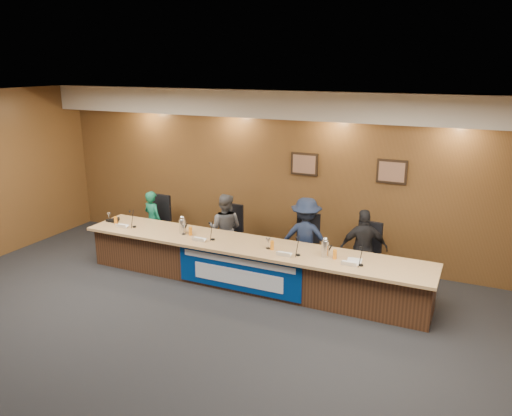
% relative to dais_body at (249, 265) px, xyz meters
% --- Properties ---
extents(floor, '(10.00, 10.00, 0.00)m').
position_rel_dais_body_xyz_m(floor, '(0.00, -2.40, -0.35)').
color(floor, black).
rests_on(floor, ground).
extents(ceiling, '(10.00, 8.00, 0.04)m').
position_rel_dais_body_xyz_m(ceiling, '(0.00, -2.40, 2.85)').
color(ceiling, silver).
rests_on(ceiling, wall_back).
extents(wall_back, '(10.00, 0.04, 3.20)m').
position_rel_dais_body_xyz_m(wall_back, '(0.00, 1.60, 1.25)').
color(wall_back, brown).
rests_on(wall_back, floor).
extents(soffit, '(10.00, 0.50, 0.50)m').
position_rel_dais_body_xyz_m(soffit, '(0.00, 1.35, 2.60)').
color(soffit, beige).
rests_on(soffit, wall_back).
extents(dais_body, '(6.00, 0.80, 0.70)m').
position_rel_dais_body_xyz_m(dais_body, '(0.00, 0.00, 0.00)').
color(dais_body, '#442716').
rests_on(dais_body, floor).
extents(dais_top, '(6.10, 0.95, 0.05)m').
position_rel_dais_body_xyz_m(dais_top, '(0.00, -0.05, 0.38)').
color(dais_top, tan).
rests_on(dais_top, dais_body).
extents(banner, '(2.20, 0.02, 0.65)m').
position_rel_dais_body_xyz_m(banner, '(0.00, -0.41, 0.03)').
color(banner, navy).
rests_on(banner, dais_body).
extents(banner_text_upper, '(2.00, 0.01, 0.10)m').
position_rel_dais_body_xyz_m(banner_text_upper, '(0.00, -0.43, 0.23)').
color(banner_text_upper, silver).
rests_on(banner_text_upper, banner).
extents(banner_text_lower, '(1.60, 0.01, 0.28)m').
position_rel_dais_body_xyz_m(banner_text_lower, '(0.00, -0.43, -0.05)').
color(banner_text_lower, silver).
rests_on(banner_text_lower, banner).
extents(wall_photo_left, '(0.52, 0.04, 0.42)m').
position_rel_dais_body_xyz_m(wall_photo_left, '(0.40, 1.57, 1.50)').
color(wall_photo_left, black).
rests_on(wall_photo_left, wall_back).
extents(wall_photo_right, '(0.52, 0.04, 0.42)m').
position_rel_dais_body_xyz_m(wall_photo_right, '(2.00, 1.57, 1.50)').
color(wall_photo_right, black).
rests_on(wall_photo_right, wall_back).
extents(panelist_a, '(0.50, 0.40, 1.22)m').
position_rel_dais_body_xyz_m(panelist_a, '(-2.49, 0.71, 0.26)').
color(panelist_a, '#126245').
rests_on(panelist_a, floor).
extents(panelist_b, '(0.74, 0.62, 1.34)m').
position_rel_dais_body_xyz_m(panelist_b, '(-0.84, 0.71, 0.32)').
color(panelist_b, '#4E4E53').
rests_on(panelist_b, floor).
extents(panelist_c, '(1.01, 0.68, 1.45)m').
position_rel_dais_body_xyz_m(panelist_c, '(0.76, 0.71, 0.37)').
color(panelist_c, '#151E35').
rests_on(panelist_c, floor).
extents(panelist_d, '(0.86, 0.60, 1.36)m').
position_rel_dais_body_xyz_m(panelist_d, '(1.78, 0.71, 0.33)').
color(panelist_d, black).
rests_on(panelist_d, floor).
extents(office_chair_a, '(0.50, 0.50, 0.08)m').
position_rel_dais_body_xyz_m(office_chair_a, '(-2.49, 0.81, 0.13)').
color(office_chair_a, black).
rests_on(office_chair_a, floor).
extents(office_chair_b, '(0.50, 0.50, 0.08)m').
position_rel_dais_body_xyz_m(office_chair_b, '(-0.84, 0.81, 0.13)').
color(office_chair_b, black).
rests_on(office_chair_b, floor).
extents(office_chair_c, '(0.59, 0.59, 0.08)m').
position_rel_dais_body_xyz_m(office_chair_c, '(0.76, 0.81, 0.13)').
color(office_chair_c, black).
rests_on(office_chair_c, floor).
extents(office_chair_d, '(0.54, 0.54, 0.08)m').
position_rel_dais_body_xyz_m(office_chair_d, '(1.78, 0.81, 0.13)').
color(office_chair_d, black).
rests_on(office_chair_d, floor).
extents(nameplate_a, '(0.24, 0.08, 0.10)m').
position_rel_dais_body_xyz_m(nameplate_a, '(-2.48, -0.26, 0.45)').
color(nameplate_a, white).
rests_on(nameplate_a, dais_top).
extents(microphone_a, '(0.07, 0.07, 0.02)m').
position_rel_dais_body_xyz_m(microphone_a, '(-2.28, -0.13, 0.41)').
color(microphone_a, black).
rests_on(microphone_a, dais_top).
extents(juice_glass_a, '(0.06, 0.06, 0.15)m').
position_rel_dais_body_xyz_m(juice_glass_a, '(-2.70, -0.13, 0.47)').
color(juice_glass_a, orange).
rests_on(juice_glass_a, dais_top).
extents(water_glass_a, '(0.08, 0.08, 0.18)m').
position_rel_dais_body_xyz_m(water_glass_a, '(-2.91, -0.07, 0.49)').
color(water_glass_a, silver).
rests_on(water_glass_a, dais_top).
extents(nameplate_b, '(0.24, 0.08, 0.10)m').
position_rel_dais_body_xyz_m(nameplate_b, '(-0.81, -0.30, 0.45)').
color(nameplate_b, white).
rests_on(nameplate_b, dais_top).
extents(microphone_b, '(0.07, 0.07, 0.02)m').
position_rel_dais_body_xyz_m(microphone_b, '(-0.63, -0.12, 0.41)').
color(microphone_b, black).
rests_on(microphone_b, dais_top).
extents(juice_glass_b, '(0.06, 0.06, 0.15)m').
position_rel_dais_body_xyz_m(juice_glass_b, '(-1.10, -0.07, 0.47)').
color(juice_glass_b, orange).
rests_on(juice_glass_b, dais_top).
extents(water_glass_b, '(0.08, 0.08, 0.18)m').
position_rel_dais_body_xyz_m(water_glass_b, '(-1.23, -0.09, 0.49)').
color(water_glass_b, silver).
rests_on(water_glass_b, dais_top).
extents(nameplate_c, '(0.24, 0.08, 0.10)m').
position_rel_dais_body_xyz_m(nameplate_c, '(0.75, -0.33, 0.45)').
color(nameplate_c, white).
rests_on(nameplate_c, dais_top).
extents(microphone_c, '(0.07, 0.07, 0.02)m').
position_rel_dais_body_xyz_m(microphone_c, '(0.95, -0.19, 0.41)').
color(microphone_c, black).
rests_on(microphone_c, dais_top).
extents(juice_glass_c, '(0.06, 0.06, 0.15)m').
position_rel_dais_body_xyz_m(juice_glass_c, '(0.48, -0.12, 0.47)').
color(juice_glass_c, orange).
rests_on(juice_glass_c, dais_top).
extents(water_glass_c, '(0.08, 0.08, 0.18)m').
position_rel_dais_body_xyz_m(water_glass_c, '(0.40, -0.10, 0.49)').
color(water_glass_c, silver).
rests_on(water_glass_c, dais_top).
extents(nameplate_d, '(0.24, 0.08, 0.10)m').
position_rel_dais_body_xyz_m(nameplate_d, '(1.78, -0.28, 0.45)').
color(nameplate_d, white).
rests_on(nameplate_d, dais_top).
extents(microphone_d, '(0.07, 0.07, 0.02)m').
position_rel_dais_body_xyz_m(microphone_d, '(1.94, -0.18, 0.41)').
color(microphone_d, black).
rests_on(microphone_d, dais_top).
extents(juice_glass_d, '(0.06, 0.06, 0.15)m').
position_rel_dais_body_xyz_m(juice_glass_d, '(1.51, -0.09, 0.47)').
color(juice_glass_d, orange).
rests_on(juice_glass_d, dais_top).
extents(water_glass_d, '(0.08, 0.08, 0.18)m').
position_rel_dais_body_xyz_m(water_glass_d, '(1.36, -0.07, 0.49)').
color(water_glass_d, silver).
rests_on(water_glass_d, dais_top).
extents(carafe_left, '(0.13, 0.13, 0.26)m').
position_rel_dais_body_xyz_m(carafe_left, '(-1.29, -0.03, 0.53)').
color(carafe_left, silver).
rests_on(carafe_left, dais_top).
extents(carafe_right, '(0.12, 0.12, 0.26)m').
position_rel_dais_body_xyz_m(carafe_right, '(1.35, -0.06, 0.53)').
color(carafe_right, silver).
rests_on(carafe_right, dais_top).
extents(speakerphone, '(0.32, 0.32, 0.05)m').
position_rel_dais_body_xyz_m(speakerphone, '(-2.85, -0.01, 0.43)').
color(speakerphone, black).
rests_on(speakerphone, dais_top).
extents(paper_stack, '(0.26, 0.33, 0.01)m').
position_rel_dais_body_xyz_m(paper_stack, '(1.81, -0.06, 0.40)').
color(paper_stack, white).
rests_on(paper_stack, dais_top).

